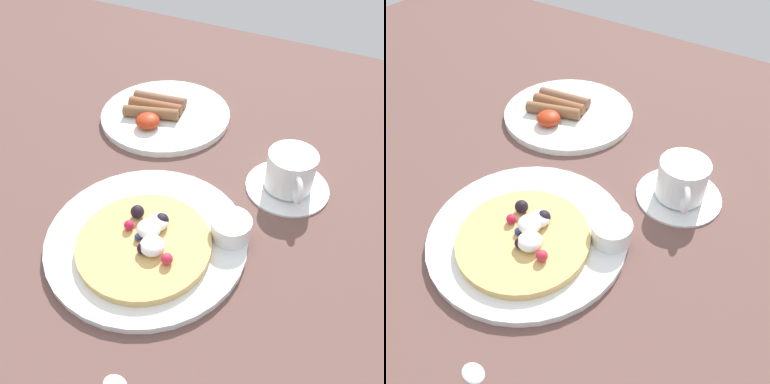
{
  "view_description": "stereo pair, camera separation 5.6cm",
  "coord_description": "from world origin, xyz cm",
  "views": [
    {
      "loc": [
        23.17,
        -36.11,
        45.83
      ],
      "look_at": [
        2.88,
        2.61,
        4.0
      ],
      "focal_mm": 38.99,
      "sensor_mm": 36.0,
      "label": 1
    },
    {
      "loc": [
        27.94,
        -33.2,
        45.83
      ],
      "look_at": [
        2.88,
        2.61,
        4.0
      ],
      "focal_mm": 38.99,
      "sensor_mm": 36.0,
      "label": 2
    }
  ],
  "objects": [
    {
      "name": "fried_breakfast",
      "position": [
        -15.38,
        21.57,
        2.23
      ],
      "size": [
        11.7,
        13.33,
        2.63
      ],
      "color": "brown",
      "rests_on": "breakfast_plate"
    },
    {
      "name": "coffee_saucer",
      "position": [
        14.02,
        14.18,
        0.39
      ],
      "size": [
        13.23,
        13.23,
        0.77
      ],
      "primitive_type": "cylinder",
      "color": "white",
      "rests_on": "ground_plane"
    },
    {
      "name": "coffee_cup",
      "position": [
        14.1,
        14.03,
        3.94
      ],
      "size": [
        7.55,
        9.98,
        6.1
      ],
      "color": "white",
      "rests_on": "coffee_saucer"
    },
    {
      "name": "pancake_with_berries",
      "position": [
        0.93,
        -7.22,
        2.05
      ],
      "size": [
        18.35,
        18.35,
        3.25
      ],
      "color": "tan",
      "rests_on": "pancake_plate"
    },
    {
      "name": "syrup_ramekin",
      "position": [
        10.3,
        0.42,
        2.72
      ],
      "size": [
        5.63,
        5.63,
        3.05
      ],
      "color": "white",
      "rests_on": "pancake_plate"
    },
    {
      "name": "ground_plane",
      "position": [
        0.0,
        0.0,
        -1.5
      ],
      "size": [
        184.41,
        135.86,
        3.0
      ],
      "primitive_type": "cube",
      "color": "brown"
    },
    {
      "name": "breakfast_plate",
      "position": [
        -13.38,
        22.59,
        0.61
      ],
      "size": [
        24.9,
        24.9,
        1.22
      ],
      "primitive_type": "cylinder",
      "color": "white",
      "rests_on": "ground_plane"
    },
    {
      "name": "pancake_plate",
      "position": [
        0.19,
        -5.57,
        0.57
      ],
      "size": [
        28.3,
        28.3,
        1.15
      ],
      "primitive_type": "cylinder",
      "color": "white",
      "rests_on": "ground_plane"
    }
  ]
}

